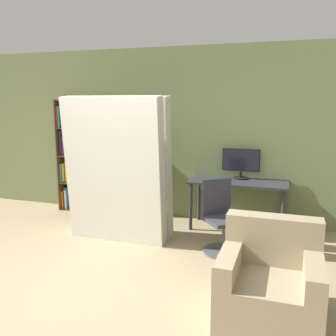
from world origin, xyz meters
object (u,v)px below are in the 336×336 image
(mattress_near, at_px, (115,171))
(mattress_far, at_px, (124,167))
(monitor, at_px, (241,162))
(bookshelf, at_px, (75,158))
(office_chair, at_px, (222,224))
(armchair, at_px, (270,283))

(mattress_near, height_order, mattress_far, same)
(monitor, relative_size, bookshelf, 0.29)
(monitor, relative_size, office_chair, 0.62)
(mattress_far, height_order, armchair, mattress_far)
(bookshelf, relative_size, armchair, 2.23)
(mattress_near, xyz_separation_m, mattress_far, (0.00, 0.29, -0.00))
(office_chair, height_order, mattress_far, mattress_far)
(mattress_far, bearing_deg, bookshelf, 146.58)
(bookshelf, relative_size, mattress_far, 0.98)
(monitor, xyz_separation_m, bookshelf, (-2.84, -0.00, -0.08))
(bookshelf, bearing_deg, office_chair, -21.04)
(mattress_near, bearing_deg, monitor, 38.71)
(monitor, height_order, mattress_far, mattress_far)
(monitor, relative_size, armchair, 0.65)
(office_chair, xyz_separation_m, bookshelf, (-2.77, 1.07, 0.54))
(mattress_near, bearing_deg, bookshelf, 138.86)
(monitor, distance_m, armchair, 2.54)
(monitor, xyz_separation_m, armchair, (0.59, -2.39, -0.66))
(monitor, bearing_deg, bookshelf, -179.93)
(monitor, height_order, armchair, monitor)
(office_chair, bearing_deg, mattress_far, 173.15)
(monitor, height_order, mattress_near, mattress_near)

